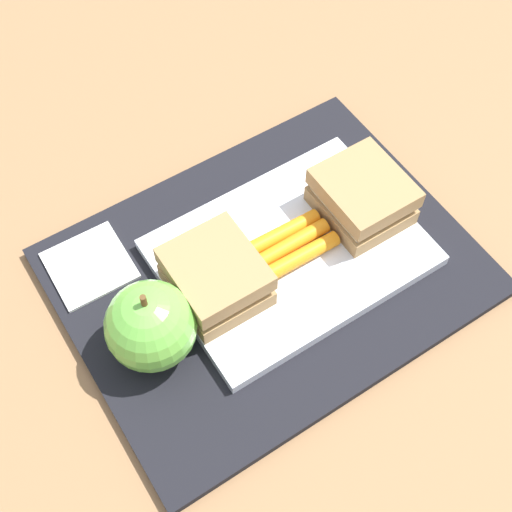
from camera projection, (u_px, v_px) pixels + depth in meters
The scene contains 8 objects.
ground_plane at pixel (267, 274), 0.65m from camera, with size 2.40×2.40×0.00m, color olive.
lunchbag_mat at pixel (267, 271), 0.64m from camera, with size 0.36×0.28×0.01m, color black.
food_tray at pixel (290, 252), 0.64m from camera, with size 0.23×0.17×0.01m, color white.
sandwich_half_left at pixel (362, 197), 0.64m from camera, with size 0.07×0.08×0.04m.
sandwich_half_right at pixel (216, 277), 0.59m from camera, with size 0.07×0.08×0.04m.
carrot_sticks_bundle at pixel (292, 244), 0.63m from camera, with size 0.08×0.04×0.02m.
apple at pixel (151, 326), 0.56m from camera, with size 0.08×0.08×0.09m.
paper_napkin at pixel (89, 265), 0.64m from camera, with size 0.07×0.07×0.00m, color white.
Camera 1 is at (0.19, 0.27, 0.56)m, focal length 49.15 mm.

